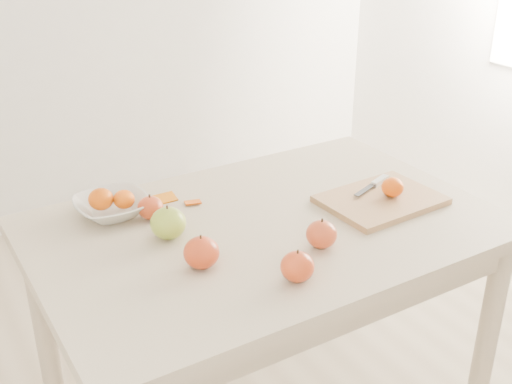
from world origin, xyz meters
TOP-DOWN VIEW (x-y plane):
  - table at (0.00, 0.00)m, footprint 1.20×0.80m
  - cutting_board at (0.34, -0.07)m, footprint 0.33×0.25m
  - board_tangerine at (0.37, -0.08)m, footprint 0.06×0.06m
  - fruit_bowl at (-0.33, 0.25)m, footprint 0.20×0.20m
  - bowl_tangerine_near at (-0.35, 0.26)m, footprint 0.07×0.07m
  - bowl_tangerine_far at (-0.30, 0.24)m, footprint 0.06×0.06m
  - orange_peel_a at (-0.17, 0.26)m, footprint 0.06×0.04m
  - orange_peel_b at (-0.11, 0.20)m, footprint 0.05×0.05m
  - paring_knife at (0.39, 0.00)m, footprint 0.17×0.07m
  - apple_green at (-0.25, 0.06)m, footprint 0.09×0.09m
  - apple_red_e at (-0.08, -0.27)m, footprint 0.08×0.08m
  - apple_red_c at (0.05, -0.17)m, footprint 0.08×0.08m
  - apple_red_a at (-0.25, 0.18)m, footprint 0.07×0.07m
  - apple_red_b at (-0.24, -0.11)m, footprint 0.08×0.08m

SIDE VIEW (x-z plane):
  - table at x=0.00m, z-range 0.28..1.03m
  - orange_peel_a at x=-0.17m, z-range 0.75..0.76m
  - orange_peel_b at x=-0.11m, z-range 0.75..0.76m
  - cutting_board at x=0.34m, z-range 0.75..0.77m
  - fruit_bowl at x=-0.33m, z-range 0.75..0.80m
  - paring_knife at x=0.39m, z-range 0.77..0.78m
  - apple_red_a at x=-0.25m, z-range 0.75..0.81m
  - apple_red_c at x=0.05m, z-range 0.75..0.82m
  - apple_red_e at x=-0.08m, z-range 0.75..0.82m
  - apple_red_b at x=-0.24m, z-range 0.75..0.83m
  - apple_green at x=-0.25m, z-range 0.75..0.83m
  - bowl_tangerine_far at x=-0.30m, z-range 0.77..0.82m
  - board_tangerine at x=0.37m, z-range 0.77..0.82m
  - bowl_tangerine_near at x=-0.35m, z-range 0.77..0.83m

